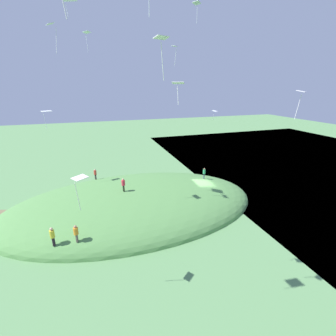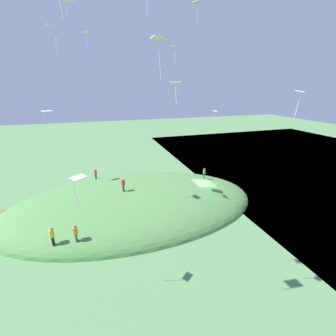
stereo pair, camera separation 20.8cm
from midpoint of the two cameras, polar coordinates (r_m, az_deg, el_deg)
ground_plane at (r=31.55m, az=8.96°, el=-7.36°), size 160.00×160.00×0.00m
grass_hill at (r=29.29m, az=-8.32°, el=-9.57°), size 31.28×17.73×5.59m
person_on_hilltop at (r=26.61m, az=-10.96°, el=-3.77°), size 0.53×0.53×1.62m
person_near_shore at (r=31.85m, az=9.28°, el=-1.04°), size 0.45×0.45×1.57m
person_walking_path at (r=33.27m, az=-17.55°, el=-1.15°), size 0.49×0.49×1.56m
person_watching_kites at (r=22.57m, az=-26.89°, el=-14.51°), size 0.54×0.54×1.84m
person_with_child at (r=21.99m, az=-21.97°, el=-14.49°), size 0.53×0.53×1.67m
kite_0 at (r=24.96m, az=-23.47°, el=34.15°), size 1.42×1.24×1.29m
kite_2 at (r=38.49m, az=11.92°, el=13.72°), size 1.23×1.22×1.48m
kite_3 at (r=13.37m, az=2.53°, el=20.18°), size 0.80×0.74×1.24m
kite_4 at (r=23.22m, az=-27.01°, el=28.98°), size 0.79×0.90×2.25m
kite_5 at (r=30.30m, az=7.49°, el=35.57°), size 0.91×1.03×2.05m
kite_6 at (r=14.56m, az=-21.28°, el=-2.84°), size 1.05×1.01×2.22m
kite_7 at (r=18.42m, az=30.44°, el=15.79°), size 0.96×0.91×1.93m
kite_8 at (r=27.17m, az=1.90°, el=27.81°), size 0.79×0.81×1.89m
kite_9 at (r=30.19m, az=-27.94°, el=12.31°), size 1.32×1.16×2.08m
kite_11 at (r=32.84m, az=-19.37°, el=29.20°), size 1.06×1.19×2.26m
kite_13 at (r=11.39m, az=-1.72°, el=28.91°), size 0.72×0.60×1.80m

